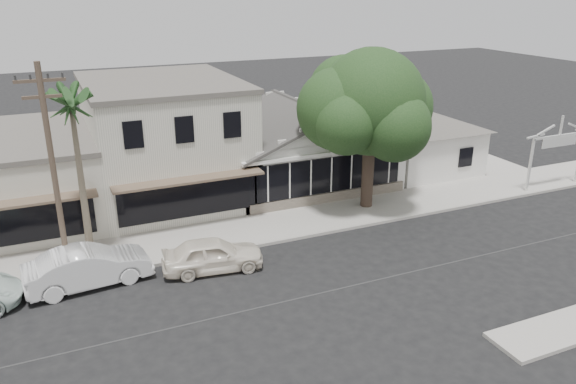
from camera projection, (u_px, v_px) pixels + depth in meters
name	position (u px, v px, depth m)	size (l,w,h in m)	color
ground	(318.00, 294.00, 22.41)	(140.00, 140.00, 0.00)	black
sidewalk_north	(91.00, 258.00, 25.15)	(90.00, 3.50, 0.15)	#9E9991
corner_shop	(300.00, 142.00, 34.09)	(10.40, 8.60, 5.10)	silver
side_cottage	(420.00, 148.00, 36.75)	(6.00, 6.00, 3.00)	silver
arch_sign	(559.00, 138.00, 32.82)	(4.12, 0.12, 3.95)	white
row_building_near	(165.00, 142.00, 31.72)	(8.00, 10.00, 6.50)	silver
utility_pole	(54.00, 171.00, 21.80)	(1.80, 0.24, 9.00)	brown
car_0	(213.00, 255.00, 24.05)	(1.73, 4.31, 1.47)	white
car_1	(88.00, 267.00, 22.81)	(1.74, 4.99, 1.64)	white
shade_tree	(367.00, 105.00, 29.22)	(7.84, 7.09, 8.70)	#433228
palm_east	(71.00, 104.00, 22.40)	(2.67, 2.67, 8.26)	#726651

